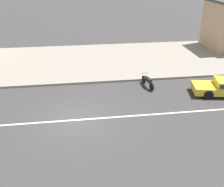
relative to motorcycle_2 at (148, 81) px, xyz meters
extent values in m
plane|color=#383535|center=(-5.23, -3.93, -0.42)|extent=(160.00, 160.00, 0.00)
cube|color=silver|center=(-5.23, -3.93, -0.42)|extent=(50.40, 0.14, 0.01)
cube|color=gray|center=(-5.23, 6.03, -0.35)|extent=(68.00, 10.00, 0.15)
cylinder|color=black|center=(3.74, -0.95, -0.12)|extent=(0.63, 0.33, 0.60)
cylinder|color=black|center=(3.43, -2.47, -0.12)|extent=(0.63, 0.33, 0.60)
cylinder|color=black|center=(-0.10, 0.67, -0.14)|extent=(0.18, 0.57, 0.56)
cylinder|color=black|center=(0.11, -0.70, -0.14)|extent=(0.18, 0.57, 0.56)
cube|color=black|center=(0.00, -0.02, 0.06)|extent=(0.32, 1.18, 0.18)
cube|color=black|center=(0.03, -0.19, 0.20)|extent=(0.33, 0.65, 0.12)
ellipsoid|color=black|center=(-0.03, 0.22, 0.18)|extent=(0.30, 0.43, 0.22)
cylinder|color=#232326|center=(-0.10, 0.63, 0.36)|extent=(0.56, 0.11, 0.03)
camera|label=1|loc=(-4.92, -16.75, 7.47)|focal=42.00mm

